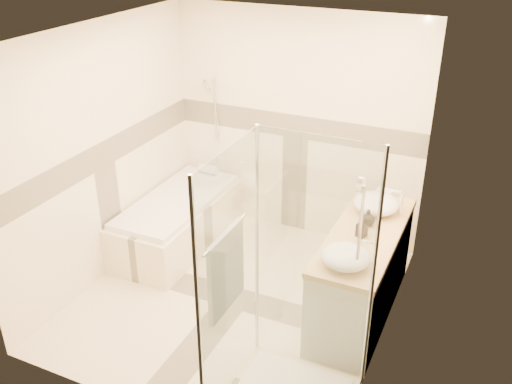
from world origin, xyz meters
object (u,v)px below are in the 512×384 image
at_px(vessel_sink_near, 376,203).
at_px(amenity_bottle_b, 368,218).
at_px(vanity, 362,273).
at_px(amenity_bottle_a, 362,228).
at_px(vessel_sink_far, 345,256).
at_px(shower_enclosure, 277,345).
at_px(bathtub, 178,218).

height_order(vessel_sink_near, amenity_bottle_b, vessel_sink_near).
distance_m(vanity, amenity_bottle_a, 0.52).
height_order(vessel_sink_near, vessel_sink_far, vessel_sink_near).
bearing_deg(shower_enclosure, vessel_sink_far, 69.00).
bearing_deg(vessel_sink_far, shower_enclosure, -111.00).
relative_size(vessel_sink_near, amenity_bottle_b, 2.69).
bearing_deg(amenity_bottle_a, vessel_sink_near, 90.00).
bearing_deg(vessel_sink_far, vanity, 87.96).
xyz_separation_m(vessel_sink_near, amenity_bottle_b, (0.00, -0.28, -0.01)).
bearing_deg(amenity_bottle_a, bathtub, 168.62).
relative_size(vanity, amenity_bottle_a, 9.44).
distance_m(vanity, amenity_bottle_b, 0.52).
height_order(bathtub, vanity, vanity).
distance_m(shower_enclosure, amenity_bottle_b, 1.48).
height_order(shower_enclosure, amenity_bottle_b, shower_enclosure).
height_order(vessel_sink_far, amenity_bottle_a, amenity_bottle_a).
relative_size(shower_enclosure, amenity_bottle_a, 11.89).
bearing_deg(bathtub, vanity, -9.25).
bearing_deg(vessel_sink_near, vanity, -87.22).
distance_m(vanity, shower_enclosure, 1.31).
bearing_deg(amenity_bottle_b, vessel_sink_near, 90.00).
bearing_deg(vanity, vessel_sink_far, -92.04).
xyz_separation_m(bathtub, shower_enclosure, (1.86, -1.62, 0.20)).
height_order(vanity, vessel_sink_near, vessel_sink_near).
relative_size(shower_enclosure, vessel_sink_far, 5.16).
xyz_separation_m(vanity, vessel_sink_far, (-0.02, -0.56, 0.50)).
relative_size(amenity_bottle_a, amenity_bottle_b, 1.10).
height_order(vessel_sink_near, amenity_bottle_a, amenity_bottle_a).
distance_m(bathtub, vessel_sink_near, 2.22).
xyz_separation_m(vanity, vessel_sink_near, (-0.02, 0.41, 0.51)).
height_order(vanity, amenity_bottle_b, amenity_bottle_b).
height_order(vanity, vessel_sink_far, vessel_sink_far).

